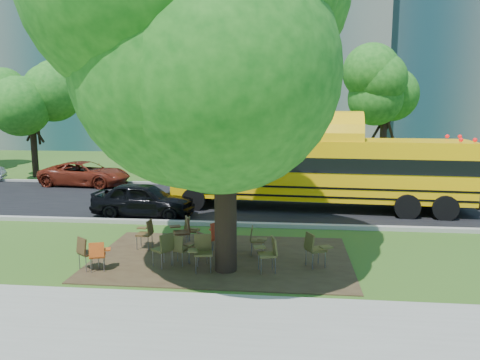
# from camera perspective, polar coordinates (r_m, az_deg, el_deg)

# --- Properties ---
(ground) EXTENTS (160.00, 160.00, 0.00)m
(ground) POSITION_cam_1_polar(r_m,az_deg,el_deg) (13.73, -6.11, -8.69)
(ground) COLOR #30571B
(ground) RESTS_ON ground
(sidewalk) EXTENTS (60.00, 4.00, 0.04)m
(sidewalk) POSITION_cam_1_polar(r_m,az_deg,el_deg) (9.26, -12.92, -17.93)
(sidewalk) COLOR gray
(sidewalk) RESTS_ON ground
(dirt_patch) EXTENTS (7.00, 4.50, 0.03)m
(dirt_patch) POSITION_cam_1_polar(r_m,az_deg,el_deg) (13.09, -2.23, -9.49)
(dirt_patch) COLOR #382819
(dirt_patch) RESTS_ON ground
(asphalt_road) EXTENTS (80.00, 8.00, 0.04)m
(asphalt_road) POSITION_cam_1_polar(r_m,az_deg,el_deg) (20.40, -1.99, -2.65)
(asphalt_road) COLOR black
(asphalt_road) RESTS_ON ground
(kerb_near) EXTENTS (80.00, 0.25, 0.14)m
(kerb_near) POSITION_cam_1_polar(r_m,az_deg,el_deg) (16.54, -3.93, -5.31)
(kerb_near) COLOR gray
(kerb_near) RESTS_ON ground
(kerb_far) EXTENTS (80.00, 0.25, 0.14)m
(kerb_far) POSITION_cam_1_polar(r_m,az_deg,el_deg) (24.39, -0.65, -0.57)
(kerb_far) COLOR gray
(kerb_far) RESTS_ON ground
(building_main) EXTENTS (38.00, 16.00, 22.00)m
(building_main) POSITION_cam_1_polar(r_m,az_deg,el_deg) (50.41, -6.69, 16.88)
(building_main) COLOR slate
(building_main) RESTS_ON ground
(bg_tree_0) EXTENTS (5.20, 5.20, 7.18)m
(bg_tree_0) POSITION_cam_1_polar(r_m,az_deg,el_deg) (29.72, -24.16, 9.11)
(bg_tree_0) COLOR black
(bg_tree_0) RESTS_ON ground
(bg_tree_2) EXTENTS (4.80, 4.80, 6.62)m
(bg_tree_2) POSITION_cam_1_polar(r_m,az_deg,el_deg) (29.81, -9.26, 9.09)
(bg_tree_2) COLOR black
(bg_tree_2) RESTS_ON ground
(bg_tree_3) EXTENTS (5.60, 5.60, 7.84)m
(bg_tree_3) POSITION_cam_1_polar(r_m,az_deg,el_deg) (27.28, 17.31, 10.52)
(bg_tree_3) COLOR black
(bg_tree_3) RESTS_ON ground
(main_tree) EXTENTS (7.20, 7.20, 9.51)m
(main_tree) POSITION_cam_1_polar(r_m,az_deg,el_deg) (11.54, -1.88, 17.59)
(main_tree) COLOR black
(main_tree) RESTS_ON ground
(school_bus) EXTENTS (11.75, 3.34, 2.84)m
(school_bus) POSITION_cam_1_polar(r_m,az_deg,el_deg) (19.02, 10.80, 1.28)
(school_bus) COLOR #FAB707
(school_bus) RESTS_ON ground
(chair_0) EXTENTS (0.55, 0.61, 0.80)m
(chair_0) POSITION_cam_1_polar(r_m,az_deg,el_deg) (12.48, -16.91, -8.52)
(chair_0) COLOR #B94613
(chair_0) RESTS_ON ground
(chair_1) EXTENTS (0.76, 0.60, 0.89)m
(chair_1) POSITION_cam_1_polar(r_m,az_deg,el_deg) (12.62, -18.16, -8.12)
(chair_1) COLOR #412C17
(chair_1) RESTS_ON ground
(chair_2) EXTENTS (0.63, 0.79, 0.93)m
(chair_2) POSITION_cam_1_polar(r_m,az_deg,el_deg) (12.41, -9.17, -7.95)
(chair_2) COLOR #46431E
(chair_2) RESTS_ON ground
(chair_3) EXTENTS (0.72, 0.57, 0.84)m
(chair_3) POSITION_cam_1_polar(r_m,az_deg,el_deg) (12.54, -5.04, -7.94)
(chair_3) COLOR #4F2D1C
(chair_3) RESTS_ON ground
(chair_4) EXTENTS (0.65, 0.51, 0.84)m
(chair_4) POSITION_cam_1_polar(r_m,az_deg,el_deg) (12.48, -7.38, -8.07)
(chair_4) COLOR #494320
(chair_4) RESTS_ON ground
(chair_5) EXTENTS (0.64, 0.66, 0.95)m
(chair_5) POSITION_cam_1_polar(r_m,az_deg,el_deg) (12.01, -4.67, -8.38)
(chair_5) COLOR brown
(chair_5) RESTS_ON ground
(chair_6) EXTENTS (0.66, 0.62, 0.92)m
(chair_6) POSITION_cam_1_polar(r_m,az_deg,el_deg) (11.92, 3.55, -8.59)
(chair_6) COLOR brown
(chair_6) RESTS_ON ground
(chair_7) EXTENTS (0.75, 0.63, 0.93)m
(chair_7) POSITION_cam_1_polar(r_m,az_deg,el_deg) (12.35, 9.07, -8.02)
(chair_7) COLOR #433F1D
(chair_7) RESTS_ON ground
(chair_8) EXTENTS (0.52, 0.58, 0.88)m
(chair_8) POSITION_cam_1_polar(r_m,az_deg,el_deg) (14.02, -11.36, -6.13)
(chair_8) COLOR #4C361B
(chair_8) RESTS_ON ground
(chair_9) EXTENTS (0.74, 0.65, 0.95)m
(chair_9) POSITION_cam_1_polar(r_m,az_deg,el_deg) (13.90, -6.94, -5.95)
(chair_9) COLOR #4A2D1A
(chair_9) RESTS_ON ground
(chair_10) EXTENTS (0.48, 0.57, 0.81)m
(chair_10) POSITION_cam_1_polar(r_m,az_deg,el_deg) (14.35, -6.04, -5.83)
(chair_10) COLOR brown
(chair_10) RESTS_ON ground
(chair_11) EXTENTS (0.66, 0.83, 0.97)m
(chair_11) POSITION_cam_1_polar(r_m,az_deg,el_deg) (13.25, -3.11, -6.60)
(chair_11) COLOR #B02A12
(chair_11) RESTS_ON ground
(chair_12) EXTENTS (0.51, 0.54, 0.82)m
(chair_12) POSITION_cam_1_polar(r_m,az_deg,el_deg) (13.21, 1.92, -7.06)
(chair_12) COLOR brown
(chair_12) RESTS_ON ground
(black_car) EXTENTS (3.93, 1.76, 1.31)m
(black_car) POSITION_cam_1_polar(r_m,az_deg,el_deg) (18.00, -11.68, -2.37)
(black_car) COLOR black
(black_car) RESTS_ON ground
(bg_car_red) EXTENTS (4.77, 2.51, 1.28)m
(bg_car_red) POSITION_cam_1_polar(r_m,az_deg,el_deg) (25.63, -18.33, 0.73)
(bg_car_red) COLOR #621D10
(bg_car_red) RESTS_ON ground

